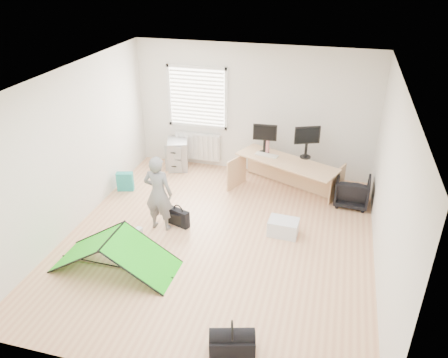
% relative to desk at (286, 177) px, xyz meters
% --- Properties ---
extents(ground, '(5.50, 5.50, 0.00)m').
position_rel_desk_xyz_m(ground, '(-0.85, -1.92, -0.34)').
color(ground, tan).
rests_on(ground, ground).
extents(back_wall, '(5.00, 0.02, 2.70)m').
position_rel_desk_xyz_m(back_wall, '(-0.85, 0.83, 1.01)').
color(back_wall, silver).
rests_on(back_wall, ground).
extents(window, '(1.20, 0.06, 1.20)m').
position_rel_desk_xyz_m(window, '(-2.05, 0.79, 1.21)').
color(window, silver).
rests_on(window, back_wall).
extents(radiator, '(1.00, 0.12, 0.60)m').
position_rel_desk_xyz_m(radiator, '(-2.05, 0.75, 0.11)').
color(radiator, silver).
rests_on(radiator, back_wall).
extents(desk, '(2.10, 1.38, 0.68)m').
position_rel_desk_xyz_m(desk, '(0.00, 0.00, 0.00)').
color(desk, tan).
rests_on(desk, ground).
extents(filing_cabinet, '(0.58, 0.67, 0.65)m').
position_rel_desk_xyz_m(filing_cabinet, '(-2.43, 0.50, -0.01)').
color(filing_cabinet, gray).
rests_on(filing_cabinet, ground).
extents(monitor_left, '(0.47, 0.13, 0.45)m').
position_rel_desk_xyz_m(monitor_left, '(-0.49, 0.27, 0.57)').
color(monitor_left, black).
rests_on(monitor_left, desk).
extents(monitor_right, '(0.50, 0.29, 0.48)m').
position_rel_desk_xyz_m(monitor_right, '(0.33, 0.27, 0.58)').
color(monitor_right, black).
rests_on(monitor_right, desk).
extents(keyboard, '(0.48, 0.24, 0.02)m').
position_rel_desk_xyz_m(keyboard, '(-0.42, 0.16, 0.35)').
color(keyboard, beige).
rests_on(keyboard, desk).
extents(thermos, '(0.10, 0.10, 0.28)m').
position_rel_desk_xyz_m(thermos, '(-0.43, 0.28, 0.48)').
color(thermos, '#C06B6C').
rests_on(thermos, desk).
extents(office_chair, '(0.64, 0.65, 0.57)m').
position_rel_desk_xyz_m(office_chair, '(1.27, -0.13, -0.06)').
color(office_chair, black).
rests_on(office_chair, ground).
extents(person, '(0.50, 0.33, 1.36)m').
position_rel_desk_xyz_m(person, '(-1.91, -1.80, 0.34)').
color(person, slate).
rests_on(person, ground).
extents(kite, '(1.89, 0.86, 0.58)m').
position_rel_desk_xyz_m(kite, '(-2.15, -2.99, -0.05)').
color(kite, '#19C312').
rests_on(kite, ground).
extents(storage_crate, '(0.51, 0.37, 0.28)m').
position_rel_desk_xyz_m(storage_crate, '(0.18, -1.46, -0.20)').
color(storage_crate, silver).
rests_on(storage_crate, ground).
extents(tote_bag, '(0.35, 0.22, 0.38)m').
position_rel_desk_xyz_m(tote_bag, '(-3.10, -0.74, -0.15)').
color(tote_bag, teal).
rests_on(tote_bag, ground).
extents(laptop_bag, '(0.43, 0.25, 0.31)m').
position_rel_desk_xyz_m(laptop_bag, '(-1.63, -1.65, -0.19)').
color(laptop_bag, black).
rests_on(laptop_bag, ground).
extents(white_box, '(0.13, 0.13, 0.11)m').
position_rel_desk_xyz_m(white_box, '(-2.20, -2.07, -0.29)').
color(white_box, silver).
rests_on(white_box, ground).
extents(duffel_bag, '(0.60, 0.41, 0.24)m').
position_rel_desk_xyz_m(duffel_bag, '(-0.07, -4.05, -0.22)').
color(duffel_bag, black).
rests_on(duffel_bag, ground).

